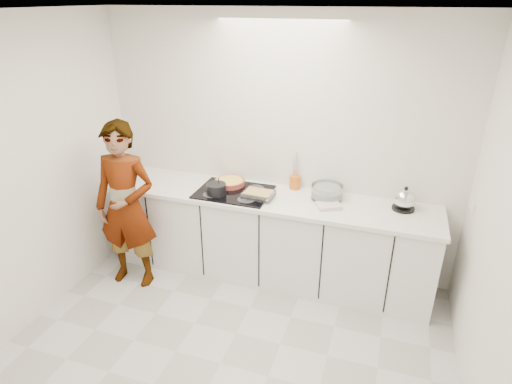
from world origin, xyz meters
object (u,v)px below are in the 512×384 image
(mixing_bowl, at_px, (327,192))
(baking_dish, at_px, (258,194))
(tart_dish, at_px, (230,182))
(saucepan, at_px, (216,189))
(kettle, at_px, (404,200))
(hob, at_px, (234,192))
(utensil_crock, at_px, (295,182))
(cook, at_px, (126,207))

(mixing_bowl, bearing_deg, baking_dish, -161.88)
(tart_dish, distance_m, saucepan, 0.26)
(kettle, bearing_deg, mixing_bowl, 179.35)
(hob, relative_size, mixing_bowl, 1.95)
(kettle, distance_m, utensil_crock, 1.06)
(hob, relative_size, saucepan, 3.29)
(baking_dish, xyz_separation_m, kettle, (1.32, 0.20, 0.05))
(hob, distance_m, saucepan, 0.19)
(saucepan, xyz_separation_m, baking_dish, (0.41, 0.07, -0.02))
(utensil_crock, height_order, cook, cook)
(hob, relative_size, utensil_crock, 5.32)
(utensil_crock, bearing_deg, cook, -152.18)
(tart_dish, height_order, utensil_crock, utensil_crock)
(tart_dish, height_order, kettle, kettle)
(hob, xyz_separation_m, mixing_bowl, (0.89, 0.15, 0.06))
(cook, bearing_deg, utensil_crock, 22.06)
(baking_dish, distance_m, utensil_crock, 0.43)
(kettle, xyz_separation_m, utensil_crock, (-1.05, 0.14, -0.03))
(kettle, relative_size, utensil_crock, 1.69)
(baking_dish, xyz_separation_m, utensil_crock, (0.28, 0.34, 0.02))
(saucepan, bearing_deg, kettle, 8.56)
(cook, bearing_deg, mixing_bowl, 13.76)
(saucepan, relative_size, baking_dish, 0.74)
(baking_dish, height_order, utensil_crock, utensil_crock)
(tart_dish, xyz_separation_m, mixing_bowl, (0.99, 0.02, 0.02))
(tart_dish, height_order, baking_dish, baking_dish)
(hob, distance_m, tart_dish, 0.17)
(baking_dish, height_order, mixing_bowl, mixing_bowl)
(saucepan, distance_m, cook, 0.88)
(hob, distance_m, mixing_bowl, 0.91)
(baking_dish, relative_size, mixing_bowl, 0.80)
(mixing_bowl, bearing_deg, tart_dish, -179.09)
(kettle, bearing_deg, cook, -165.84)
(kettle, height_order, cook, cook)
(hob, bearing_deg, mixing_bowl, 9.75)
(baking_dish, xyz_separation_m, mixing_bowl, (0.62, 0.20, 0.02))
(hob, xyz_separation_m, tart_dish, (-0.10, 0.14, 0.04))
(saucepan, height_order, mixing_bowl, saucepan)
(hob, height_order, utensil_crock, utensil_crock)
(saucepan, relative_size, cook, 0.13)
(mixing_bowl, bearing_deg, hob, -170.25)
(hob, xyz_separation_m, saucepan, (-0.14, -0.12, 0.06))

